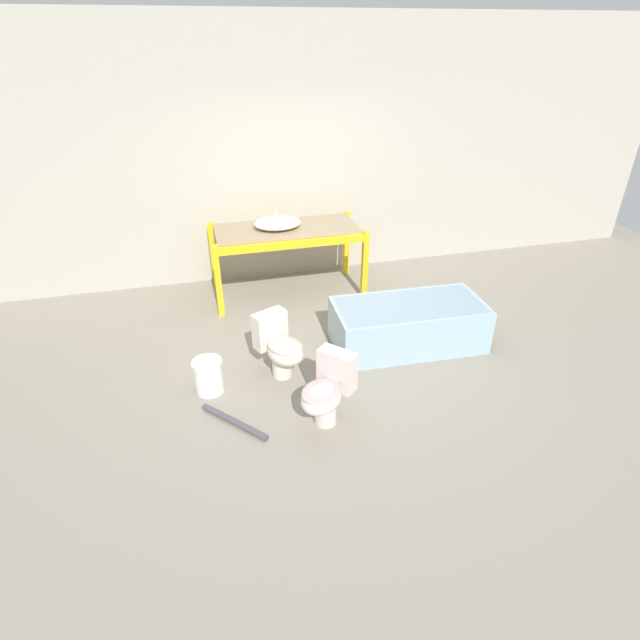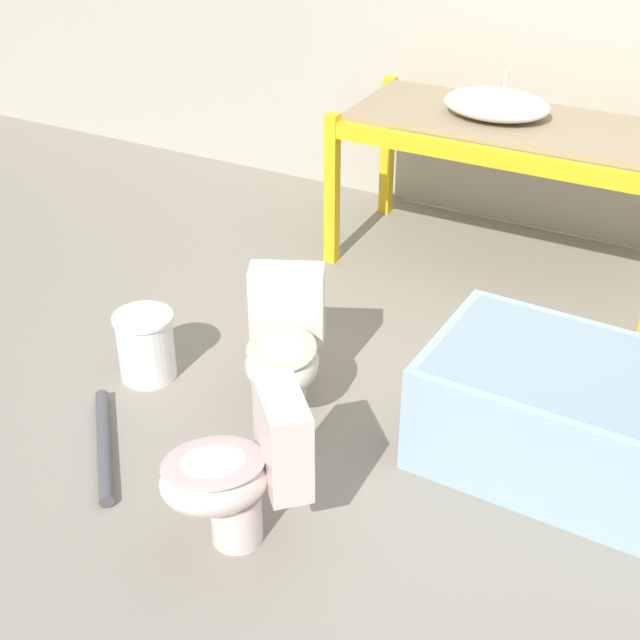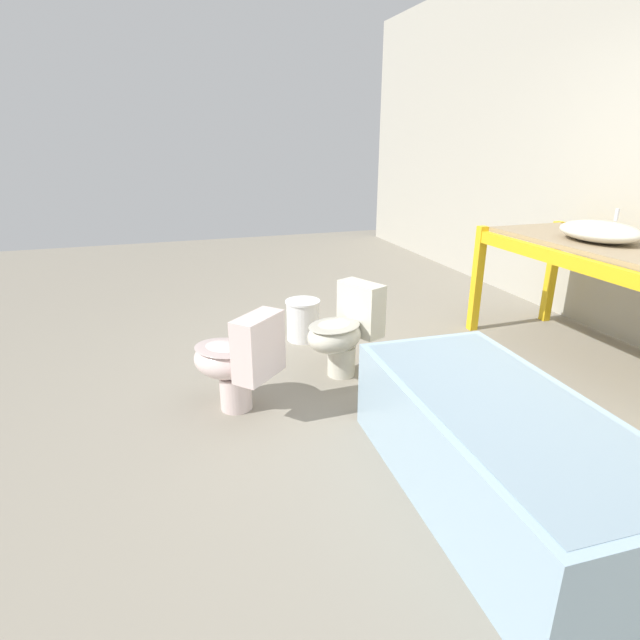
{
  "view_description": "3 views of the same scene",
  "coord_description": "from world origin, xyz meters",
  "views": [
    {
      "loc": [
        -1.27,
        -4.34,
        2.96
      ],
      "look_at": [
        -0.28,
        -0.53,
        0.68
      ],
      "focal_mm": 28.0,
      "sensor_mm": 36.0,
      "label": 1
    },
    {
      "loc": [
        1.03,
        -3.13,
        2.48
      ],
      "look_at": [
        -0.33,
        -0.57,
        0.68
      ],
      "focal_mm": 50.0,
      "sensor_mm": 36.0,
      "label": 2
    },
    {
      "loc": [
        2.34,
        -1.47,
        1.55
      ],
      "look_at": [
        -0.53,
        -0.54,
        0.46
      ],
      "focal_mm": 28.0,
      "sensor_mm": 36.0,
      "label": 3
    }
  ],
  "objects": [
    {
      "name": "bathtub_main",
      "position": [
        0.8,
        -0.13,
        0.28
      ],
      "size": [
        1.62,
        0.81,
        0.49
      ],
      "rotation": [
        0.0,
        0.0,
        -0.04
      ],
      "color": "#99B7CC",
      "rests_on": "ground_plane"
    },
    {
      "name": "loose_pipe",
      "position": [
        -1.16,
        -0.96,
        0.03
      ],
      "size": [
        0.52,
        0.59,
        0.06
      ],
      "color": "#4C4C51",
      "rests_on": "ground_plane"
    },
    {
      "name": "toilet_far",
      "position": [
        -0.63,
        -0.33,
        0.33
      ],
      "size": [
        0.51,
        0.62,
        0.63
      ],
      "rotation": [
        0.0,
        0.0,
        0.42
      ],
      "color": "silver",
      "rests_on": "ground_plane"
    },
    {
      "name": "shelving_rack",
      "position": [
        -0.2,
        1.42,
        0.76
      ],
      "size": [
        1.87,
        0.84,
        0.89
      ],
      "color": "yellow",
      "rests_on": "ground_plane"
    },
    {
      "name": "sink_basin",
      "position": [
        -0.31,
        1.41,
        0.96
      ],
      "size": [
        0.57,
        0.44,
        0.22
      ],
      "color": "silver",
      "rests_on": "shelving_rack"
    },
    {
      "name": "toilet_near",
      "position": [
        -0.37,
        -1.11,
        0.33
      ],
      "size": [
        0.61,
        0.6,
        0.63
      ],
      "rotation": [
        0.0,
        0.0,
        -0.82
      ],
      "color": "silver",
      "rests_on": "ground_plane"
    },
    {
      "name": "bucket_white",
      "position": [
        -1.33,
        -0.42,
        0.18
      ],
      "size": [
        0.28,
        0.28,
        0.33
      ],
      "color": "white",
      "rests_on": "ground_plane"
    },
    {
      "name": "ground_plane",
      "position": [
        0.0,
        0.0,
        0.0
      ],
      "size": [
        12.0,
        12.0,
        0.0
      ],
      "primitive_type": "plane",
      "color": "gray"
    }
  ]
}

